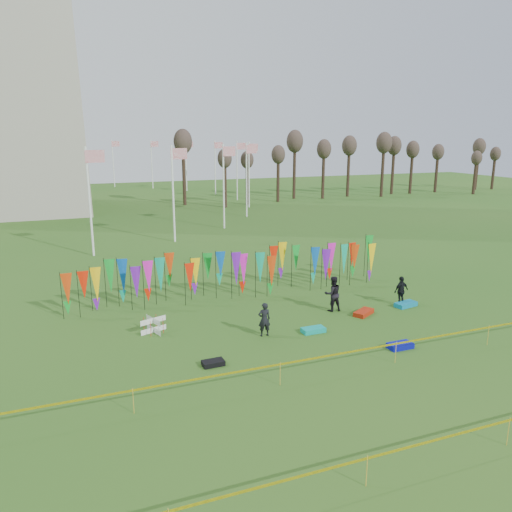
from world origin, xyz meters
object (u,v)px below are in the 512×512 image
object	(u,v)px
kite_bag_black	(213,363)
person_right	(401,291)
kite_bag_blue	(400,346)
box_kite	(153,325)
kite_bag_teal	(406,304)
person_mid	(333,294)
kite_bag_turquoise	(313,330)
kite_bag_red	(364,313)
person_left	(264,319)

from	to	relation	value
kite_bag_black	person_right	bearing A→B (deg)	16.20
kite_bag_blue	box_kite	bearing A→B (deg)	149.86
kite_bag_blue	kite_bag_teal	size ratio (longest dim) A/B	0.88
person_mid	kite_bag_turquoise	size ratio (longest dim) A/B	1.71
person_mid	kite_bag_red	world-z (taller)	person_mid
kite_bag_red	kite_bag_turquoise	bearing A→B (deg)	-162.04
person_right	kite_bag_blue	size ratio (longest dim) A/B	1.48
kite_bag_blue	kite_bag_turquoise	bearing A→B (deg)	132.06
kite_bag_turquoise	kite_bag_red	xyz separation A→B (m)	(3.42, 1.11, 0.01)
person_left	kite_bag_black	world-z (taller)	person_left
person_mid	box_kite	bearing A→B (deg)	2.03
box_kite	kite_bag_black	world-z (taller)	box_kite
kite_bag_red	kite_bag_teal	bearing A→B (deg)	5.48
kite_bag_black	kite_bag_teal	xyz separation A→B (m)	(11.44, 2.97, 0.02)
person_left	kite_bag_red	bearing A→B (deg)	-169.16
kite_bag_red	kite_bag_black	world-z (taller)	kite_bag_red
person_right	person_mid	bearing A→B (deg)	-16.18
person_mid	kite_bag_teal	bearing A→B (deg)	172.48
kite_bag_turquoise	kite_bag_red	bearing A→B (deg)	17.96
box_kite	kite_bag_blue	bearing A→B (deg)	-30.14
box_kite	kite_bag_turquoise	size ratio (longest dim) A/B	0.68
kite_bag_blue	kite_bag_black	distance (m)	7.97
person_mid	kite_bag_teal	size ratio (longest dim) A/B	1.52
box_kite	kite_bag_turquoise	xyz separation A→B (m)	(6.84, -2.59, -0.26)
kite_bag_black	person_left	bearing A→B (deg)	34.08
box_kite	person_left	distance (m)	5.08
kite_bag_teal	kite_bag_black	bearing A→B (deg)	-165.44
box_kite	kite_bag_black	size ratio (longest dim) A/B	0.85
kite_bag_turquoise	kite_bag_black	size ratio (longest dim) A/B	1.25
person_mid	kite_bag_black	bearing A→B (deg)	31.35
kite_bag_black	person_mid	bearing A→B (deg)	26.94
person_mid	kite_bag_black	world-z (taller)	person_mid
person_left	person_right	size ratio (longest dim) A/B	0.99
box_kite	kite_bag_turquoise	world-z (taller)	box_kite
kite_bag_blue	person_mid	bearing A→B (deg)	94.19
kite_bag_turquoise	kite_bag_black	xyz separation A→B (m)	(-5.25, -1.60, -0.01)
kite_bag_red	kite_bag_teal	distance (m)	2.78
kite_bag_turquoise	box_kite	bearing A→B (deg)	159.27
kite_bag_blue	kite_bag_red	size ratio (longest dim) A/B	0.87
box_kite	person_mid	bearing A→B (deg)	-2.38
person_left	kite_bag_red	size ratio (longest dim) A/B	1.27
kite_bag_red	kite_bag_black	xyz separation A→B (m)	(-8.67, -2.71, -0.01)
person_left	kite_bag_teal	xyz separation A→B (m)	(8.45, 0.95, -0.67)
person_left	kite_bag_teal	distance (m)	8.53
kite_bag_teal	kite_bag_red	bearing A→B (deg)	-174.52
person_mid	kite_bag_blue	xyz separation A→B (m)	(0.37, -5.11, -0.81)
kite_bag_turquoise	kite_bag_blue	distance (m)	3.91
box_kite	kite_bag_turquoise	distance (m)	7.32
box_kite	kite_bag_black	bearing A→B (deg)	-69.17
kite_bag_turquoise	person_right	bearing A→B (deg)	15.57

